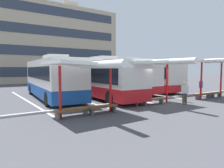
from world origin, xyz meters
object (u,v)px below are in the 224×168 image
object	(u,v)px
coach_bus_1	(95,79)
waiting_passenger_0	(201,86)
coach_bus_2	(118,76)
bench_4	(216,94)
coach_bus_0	(52,79)
bench_3	(203,95)
coach_bus_3	(142,76)
waiting_passenger_1	(184,90)
bench_0	(72,111)
waiting_passenger_2	(185,92)
waiting_shelter_1	(156,63)
bench_2	(153,100)
waiting_shelter_0	(89,66)
bench_1	(103,108)
waiting_shelter_2	(215,61)

from	to	relation	value
coach_bus_1	waiting_passenger_0	bearing A→B (deg)	-34.49
waiting_passenger_0	coach_bus_2	bearing A→B (deg)	120.84
coach_bus_2	bench_4	distance (m)	9.57
coach_bus_0	bench_3	xyz separation A→B (m)	(10.31, -7.38, -1.31)
coach_bus_3	bench_3	bearing A→B (deg)	-94.44
coach_bus_3	waiting_passenger_0	bearing A→B (deg)	-85.20
bench_3	waiting_passenger_1	distance (m)	2.67
coach_bus_2	bench_0	distance (m)	11.89
coach_bus_3	waiting_passenger_1	xyz separation A→B (m)	(-3.25, -8.20, -0.77)
coach_bus_0	bench_3	world-z (taller)	coach_bus_0
bench_4	waiting_passenger_2	world-z (taller)	waiting_passenger_2
waiting_shelter_1	bench_2	bearing A→B (deg)	90.00
waiting_shelter_0	bench_1	xyz separation A→B (m)	(0.90, 0.12, -2.33)
bench_1	waiting_passenger_0	world-z (taller)	waiting_passenger_0
waiting_shelter_1	bench_4	xyz separation A→B (m)	(7.21, -0.29, -2.59)
coach_bus_1	coach_bus_3	size ratio (longest dim) A/B	1.11
coach_bus_0	waiting_shelter_1	xyz separation A→B (m)	(4.90, -7.21, 1.27)
waiting_passenger_1	waiting_passenger_2	distance (m)	1.11
coach_bus_2	bench_0	size ratio (longest dim) A/B	5.46
coach_bus_0	coach_bus_3	bearing A→B (deg)	3.85
waiting_shelter_2	bench_3	xyz separation A→B (m)	(-0.90, 0.46, -2.80)
waiting_shelter_0	bench_4	xyz separation A→B (m)	(12.55, 0.09, -2.34)
coach_bus_1	waiting_passenger_0	distance (m)	9.64
coach_bus_1	waiting_passenger_2	world-z (taller)	coach_bus_1
waiting_shelter_1	waiting_passenger_0	size ratio (longest dim) A/B	3.02
waiting_shelter_1	waiting_passenger_1	world-z (taller)	waiting_shelter_1
bench_0	bench_1	distance (m)	1.80
bench_0	waiting_shelter_1	bearing A→B (deg)	1.48
bench_2	bench_1	bearing A→B (deg)	-173.59
waiting_shelter_2	waiting_passenger_2	size ratio (longest dim) A/B	3.04
bench_0	bench_4	distance (m)	13.45
coach_bus_1	bench_2	world-z (taller)	coach_bus_1
waiting_shelter_2	bench_4	xyz separation A→B (m)	(0.90, 0.35, -2.80)
waiting_shelter_0	coach_bus_0	bearing A→B (deg)	86.75
waiting_passenger_0	waiting_passenger_2	world-z (taller)	waiting_passenger_0
bench_0	waiting_shelter_2	bearing A→B (deg)	-2.18
bench_3	waiting_shelter_1	bearing A→B (deg)	178.17
waiting_shelter_2	waiting_passenger_2	distance (m)	4.92
waiting_passenger_1	waiting_passenger_2	bearing A→B (deg)	-140.96
bench_2	coach_bus_3	bearing A→B (deg)	51.94
waiting_shelter_0	waiting_passenger_2	world-z (taller)	waiting_shelter_0
bench_2	bench_4	distance (m)	7.23
coach_bus_1	coach_bus_2	bearing A→B (deg)	23.78
waiting_shelter_1	waiting_shelter_2	bearing A→B (deg)	-5.77
coach_bus_2	coach_bus_0	bearing A→B (deg)	-174.77
bench_3	waiting_passenger_2	distance (m)	3.61
bench_2	waiting_passenger_2	world-z (taller)	waiting_passenger_2
bench_3	waiting_passenger_2	size ratio (longest dim) A/B	1.12
coach_bus_2	bench_4	xyz separation A→B (m)	(4.79, -8.17, -1.37)
bench_1	waiting_shelter_0	bearing A→B (deg)	-172.71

